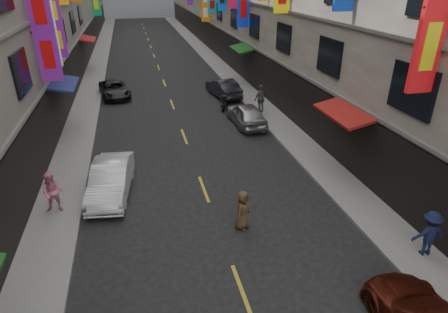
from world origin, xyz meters
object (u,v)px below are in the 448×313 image
car_left_mid (111,180)px  pedestrian_lfar (53,192)px  car_left_far (114,89)px  scooter_far_right (224,102)px  pedestrian_crossing (243,210)px  car_right_far (223,88)px  pedestrian_rnear (429,233)px  pedestrian_rfar (261,99)px  car_right_mid (246,114)px

car_left_mid → pedestrian_lfar: 2.31m
car_left_mid → car_left_far: bearing=97.9°
scooter_far_right → pedestrian_crossing: pedestrian_crossing is taller
car_right_far → pedestrian_rnear: (2.29, -18.93, 0.25)m
car_left_mid → pedestrian_lfar: size_ratio=2.52×
pedestrian_rfar → car_left_far: bearing=-56.5°
car_right_far → pedestrian_crossing: pedestrian_crossing is taller
scooter_far_right → car_right_mid: (0.60, -3.29, 0.24)m
car_left_mid → pedestrian_lfar: pedestrian_lfar is taller
car_left_far → pedestrian_rfar: pedestrian_rfar is taller
scooter_far_right → pedestrian_rnear: bearing=119.4°
car_right_far → pedestrian_rfar: size_ratio=2.16×
scooter_far_right → pedestrian_lfar: (-9.33, -10.68, 0.51)m
car_right_mid → pedestrian_rnear: size_ratio=2.50×
car_left_far → pedestrian_rnear: size_ratio=2.59×
car_right_mid → pedestrian_crossing: bearing=70.2°
car_left_mid → pedestrian_lfar: (-2.08, -0.97, 0.26)m
pedestrian_rfar → pedestrian_crossing: size_ratio=1.24×
scooter_far_right → car_right_mid: car_right_mid is taller
car_left_far → pedestrian_rfar: (9.49, -6.29, 0.49)m
car_right_mid → pedestrian_rfar: pedestrian_rfar is taller
car_left_far → pedestrian_rnear: 23.21m
scooter_far_right → car_left_far: car_left_far is taller
pedestrian_crossing → car_right_far: bearing=30.1°
pedestrian_lfar → pedestrian_crossing: (6.80, -2.59, -0.19)m
car_left_mid → pedestrian_crossing: bearing=-29.8°
car_right_mid → pedestrian_crossing: pedestrian_crossing is taller
scooter_far_right → car_right_far: (0.60, 2.74, 0.24)m
car_left_mid → pedestrian_rnear: bearing=-25.3°
car_right_far → pedestrian_lfar: (-9.93, -13.42, 0.28)m
car_left_mid → car_right_mid: (7.85, 6.42, -0.01)m
scooter_far_right → car_right_mid: 3.35m
scooter_far_right → car_left_mid: 12.12m
car_left_mid → pedestrian_rnear: size_ratio=2.61×
car_left_mid → pedestrian_crossing: 5.91m
scooter_far_right → pedestrian_crossing: size_ratio=1.14×
pedestrian_lfar → car_left_far: bearing=88.8°
car_right_mid → scooter_far_right: bearing=-82.0°
car_left_far → pedestrian_rfar: bearing=-43.3°
pedestrian_lfar → pedestrian_rnear: (12.22, -5.50, -0.03)m
pedestrian_crossing → pedestrian_rnear: bearing=-77.1°
pedestrian_lfar → car_left_mid: bearing=31.0°
car_left_mid → pedestrian_crossing: (4.71, -3.56, 0.07)m
pedestrian_crossing → car_right_mid: bearing=23.7°
pedestrian_rfar → pedestrian_crossing: pedestrian_rfar is taller
scooter_far_right → car_right_far: size_ratio=0.42×
car_left_far → car_right_far: (8.00, -1.87, 0.10)m
pedestrian_rnear → pedestrian_rfar: 14.54m
car_left_mid → car_right_mid: size_ratio=1.05×
car_left_far → pedestrian_rfar: size_ratio=2.20×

